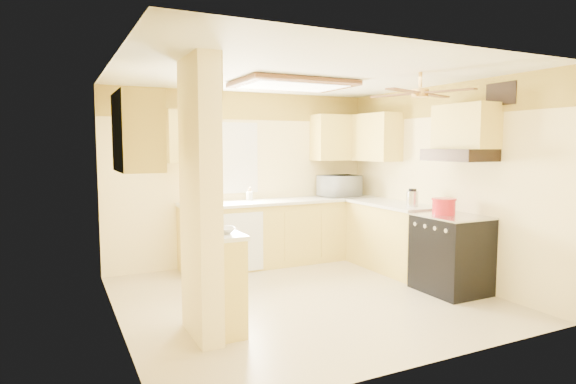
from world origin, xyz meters
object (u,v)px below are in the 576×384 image
dutch_oven (444,206)px  kettle (412,198)px  microwave (339,186)px  stove (451,253)px  bowl (223,230)px

dutch_oven → kettle: kettle is taller
microwave → dutch_oven: microwave is taller
stove → microwave: 2.27m
stove → bowl: size_ratio=4.34×
kettle → microwave: bearing=97.1°
kettle → dutch_oven: bearing=-91.4°
stove → bowl: bowl is taller
microwave → kettle: size_ratio=2.56×
microwave → kettle: microwave is taller
microwave → bowl: 3.44m
stove → bowl: 2.87m
dutch_oven → stove: bearing=-79.8°
microwave → dutch_oven: 2.06m
microwave → kettle: (0.18, -1.47, -0.06)m
stove → dutch_oven: dutch_oven is taller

